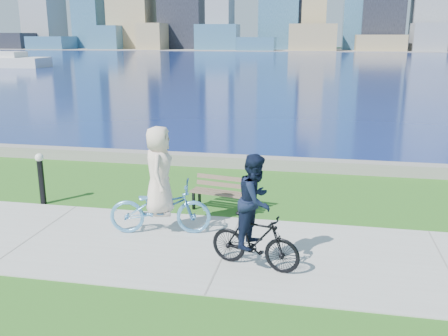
% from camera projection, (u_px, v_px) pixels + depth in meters
% --- Properties ---
extents(ground, '(320.00, 320.00, 0.00)m').
position_uv_depth(ground, '(226.00, 251.00, 9.56)').
color(ground, '#255F19').
rests_on(ground, ground).
extents(concrete_path, '(80.00, 3.50, 0.02)m').
position_uv_depth(concrete_path, '(226.00, 250.00, 9.55)').
color(concrete_path, '#AAAAA5').
rests_on(concrete_path, ground).
extents(seawall, '(90.00, 0.50, 0.35)m').
position_uv_depth(seawall, '(264.00, 163.00, 15.39)').
color(seawall, gray).
rests_on(seawall, ground).
extents(bay_water, '(320.00, 131.00, 0.01)m').
position_uv_depth(bay_water, '(313.00, 61.00, 77.78)').
color(bay_water, navy).
rests_on(bay_water, ground).
extents(far_shore, '(320.00, 30.00, 0.12)m').
position_uv_depth(far_shore, '(318.00, 50.00, 132.72)').
color(far_shore, gray).
rests_on(far_shore, ground).
extents(park_bench, '(1.56, 0.78, 0.77)m').
position_uv_depth(park_bench, '(223.00, 190.00, 11.70)').
color(park_bench, black).
rests_on(park_bench, ground).
extents(bollard_lamp, '(0.20, 0.20, 1.27)m').
position_uv_depth(bollard_lamp, '(41.00, 175.00, 12.02)').
color(bollard_lamp, black).
rests_on(bollard_lamp, ground).
extents(cyclist_woman, '(1.10, 2.18, 2.25)m').
position_uv_depth(cyclist_woman, '(160.00, 194.00, 10.17)').
color(cyclist_woman, '#5CA6E0').
rests_on(cyclist_woman, ground).
extents(cyclist_man, '(0.89, 1.72, 2.06)m').
position_uv_depth(cyclist_man, '(255.00, 221.00, 8.62)').
color(cyclist_man, black).
rests_on(cyclist_man, ground).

